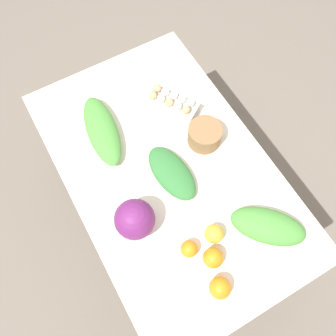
# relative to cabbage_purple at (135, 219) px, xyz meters

# --- Properties ---
(ground_plane) EXTENTS (8.00, 8.00, 0.00)m
(ground_plane) POSITION_rel_cabbage_purple_xyz_m (-0.15, 0.23, -0.84)
(ground_plane) COLOR #70665B
(dining_table) EXTENTS (1.35, 0.83, 0.76)m
(dining_table) POSITION_rel_cabbage_purple_xyz_m (-0.15, 0.23, -0.19)
(dining_table) COLOR silver
(dining_table) RESTS_ON ground_plane
(cabbage_purple) EXTENTS (0.16, 0.16, 0.16)m
(cabbage_purple) POSITION_rel_cabbage_purple_xyz_m (0.00, 0.00, 0.00)
(cabbage_purple) COLOR #6B2366
(cabbage_purple) RESTS_ON dining_table
(egg_carton) EXTENTS (0.26, 0.22, 0.09)m
(egg_carton) POSITION_rel_cabbage_purple_xyz_m (-0.42, 0.41, -0.04)
(egg_carton) COLOR #B7B7B2
(egg_carton) RESTS_ON dining_table
(paper_bag) EXTENTS (0.15, 0.15, 0.09)m
(paper_bag) POSITION_rel_cabbage_purple_xyz_m (-0.20, 0.45, -0.03)
(paper_bag) COLOR olive
(paper_bag) RESTS_ON dining_table
(greens_bunch_chard) EXTENTS (0.31, 0.31, 0.09)m
(greens_bunch_chard) POSITION_rel_cabbage_purple_xyz_m (0.27, 0.44, -0.03)
(greens_bunch_chard) COLOR #4C933D
(greens_bunch_chard) RESTS_ON dining_table
(greens_bunch_beet_tops) EXTENTS (0.39, 0.19, 0.08)m
(greens_bunch_beet_tops) POSITION_rel_cabbage_purple_xyz_m (-0.45, 0.07, -0.04)
(greens_bunch_beet_tops) COLOR #4C933D
(greens_bunch_beet_tops) RESTS_ON dining_table
(greens_bunch_dandelion) EXTENTS (0.30, 0.16, 0.06)m
(greens_bunch_dandelion) POSITION_rel_cabbage_purple_xyz_m (-0.12, 0.23, -0.05)
(greens_bunch_dandelion) COLOR #337538
(greens_bunch_dandelion) RESTS_ON dining_table
(orange_0) EXTENTS (0.07, 0.07, 0.07)m
(orange_0) POSITION_rel_cabbage_purple_xyz_m (0.19, 0.13, -0.05)
(orange_0) COLOR orange
(orange_0) RESTS_ON dining_table
(orange_1) EXTENTS (0.08, 0.08, 0.08)m
(orange_1) POSITION_rel_cabbage_purple_xyz_m (0.27, 0.19, -0.04)
(orange_1) COLOR orange
(orange_1) RESTS_ON dining_table
(orange_2) EXTENTS (0.08, 0.08, 0.08)m
(orange_2) POSITION_rel_cabbage_purple_xyz_m (0.19, 0.25, -0.04)
(orange_2) COLOR #F9A833
(orange_2) RESTS_ON dining_table
(orange_3) EXTENTS (0.08, 0.08, 0.08)m
(orange_3) POSITION_rel_cabbage_purple_xyz_m (0.38, 0.15, -0.04)
(orange_3) COLOR orange
(orange_3) RESTS_ON dining_table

